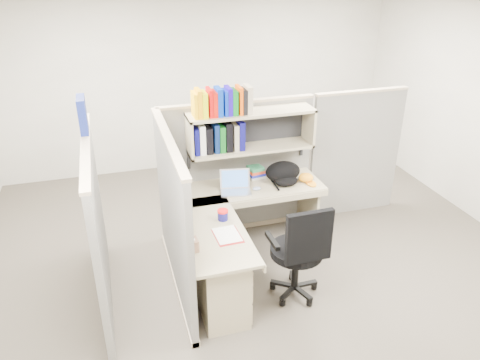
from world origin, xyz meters
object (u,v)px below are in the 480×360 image
object	(u,v)px
backpack	(285,174)
task_chair	(298,266)
laptop	(236,183)
desk	(231,257)
snack_canister	(223,215)

from	to	relation	value
backpack	task_chair	size ratio (longest dim) A/B	0.38
task_chair	laptop	bearing A→B (deg)	108.76
desk	snack_canister	xyz separation A→B (m)	(-0.02, 0.24, 0.35)
task_chair	desk	bearing A→B (deg)	158.68
laptop	desk	bearing A→B (deg)	-98.85
snack_canister	task_chair	xyz separation A→B (m)	(0.62, -0.47, -0.41)
laptop	snack_canister	world-z (taller)	laptop
snack_canister	task_chair	bearing A→B (deg)	-37.44
desk	laptop	world-z (taller)	laptop
laptop	snack_canister	xyz separation A→B (m)	(-0.28, -0.52, -0.06)
desk	backpack	world-z (taller)	backpack
desk	task_chair	world-z (taller)	task_chair
desk	snack_canister	bearing A→B (deg)	94.05
desk	task_chair	size ratio (longest dim) A/B	1.63
backpack	snack_canister	distance (m)	1.05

